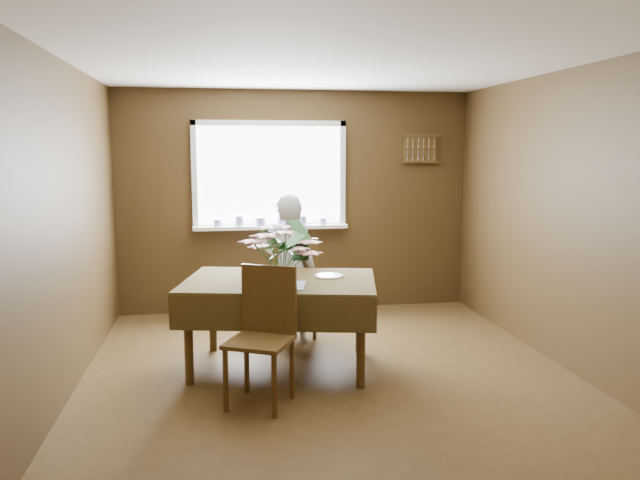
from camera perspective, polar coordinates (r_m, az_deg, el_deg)
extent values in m
plane|color=#453117|center=(5.20, 0.99, -12.39)|extent=(4.50, 4.50, 0.00)
plane|color=white|center=(4.92, 1.07, 16.04)|extent=(4.50, 4.50, 0.00)
plane|color=brown|center=(7.12, -2.20, 3.51)|extent=(4.00, 0.00, 4.00)
plane|color=brown|center=(2.75, 9.41, -4.05)|extent=(4.00, 0.00, 4.00)
plane|color=brown|center=(4.96, -22.36, 0.87)|extent=(0.00, 4.50, 4.50)
plane|color=brown|center=(5.61, 21.56, 1.70)|extent=(0.00, 4.50, 4.50)
cube|color=white|center=(7.06, -4.62, 5.89)|extent=(1.60, 0.01, 1.10)
cube|color=white|center=(7.04, -4.67, 10.61)|extent=(1.72, 0.06, 0.06)
cube|color=white|center=(7.09, -4.56, 1.20)|extent=(1.72, 0.06, 0.06)
cube|color=white|center=(7.02, -11.41, 5.75)|extent=(0.06, 0.06, 1.22)
cube|color=white|center=(7.16, 2.06, 5.94)|extent=(0.06, 0.06, 1.22)
cube|color=white|center=(7.02, -4.52, 1.21)|extent=(1.72, 0.20, 0.04)
cylinder|color=white|center=(6.97, -9.32, 1.57)|extent=(0.09, 0.09, 0.08)
cylinder|color=white|center=(6.97, -7.40, 1.76)|extent=(0.11, 0.11, 0.12)
cylinder|color=white|center=(6.98, -5.47, 1.71)|extent=(0.12, 0.12, 0.09)
cylinder|color=white|center=(7.00, -3.55, 1.89)|extent=(0.10, 0.10, 0.13)
cylinder|color=white|center=(7.03, -1.65, 1.83)|extent=(0.11, 0.11, 0.10)
cylinder|color=white|center=(7.06, 0.24, 1.77)|extent=(0.09, 0.09, 0.08)
cube|color=#523A1A|center=(7.39, 9.15, 8.24)|extent=(0.40, 0.03, 0.30)
cube|color=#523A1A|center=(7.38, 9.21, 9.41)|extent=(0.44, 0.04, 0.03)
cube|color=#523A1A|center=(7.38, 9.16, 7.08)|extent=(0.44, 0.04, 0.03)
cylinder|color=#523A1A|center=(5.04, -11.92, -8.98)|extent=(0.07, 0.07, 0.71)
cylinder|color=#523A1A|center=(4.88, 3.76, -9.40)|extent=(0.07, 0.07, 0.71)
cylinder|color=#523A1A|center=(5.82, -9.79, -6.58)|extent=(0.07, 0.07, 0.71)
cylinder|color=#523A1A|center=(5.68, 3.65, -6.84)|extent=(0.07, 0.07, 0.71)
cube|color=#523A1A|center=(5.22, -3.68, -3.95)|extent=(1.68, 1.30, 0.04)
cube|color=#362C13|center=(5.22, -3.68, -3.68)|extent=(1.76, 1.37, 0.01)
cube|color=#362C13|center=(4.73, -4.42, -6.72)|extent=(1.53, 0.34, 0.28)
cube|color=#362C13|center=(5.76, -3.06, -4.01)|extent=(1.53, 0.34, 0.28)
cube|color=#362C13|center=(5.39, -11.99, -5.03)|extent=(0.24, 1.04, 0.28)
cube|color=#362C13|center=(5.22, 4.94, -5.33)|extent=(0.24, 1.04, 0.28)
cube|color=#4CB5D8|center=(4.97, -4.02, -4.16)|extent=(0.51, 0.42, 0.01)
cylinder|color=#523A1A|center=(6.45, -0.92, -6.18)|extent=(0.04, 0.04, 0.46)
cylinder|color=#523A1A|center=(6.41, -4.20, -6.27)|extent=(0.04, 0.04, 0.46)
cylinder|color=#523A1A|center=(6.09, -0.50, -7.03)|extent=(0.04, 0.04, 0.46)
cylinder|color=#523A1A|center=(6.06, -3.98, -7.14)|extent=(0.04, 0.04, 0.46)
cube|color=#523A1A|center=(6.19, -2.41, -4.45)|extent=(0.44, 0.44, 0.03)
cube|color=#523A1A|center=(5.94, -2.24, -2.32)|extent=(0.43, 0.04, 0.51)
cylinder|color=#523A1A|center=(4.53, -8.63, -12.59)|extent=(0.04, 0.04, 0.46)
cylinder|color=#523A1A|center=(4.39, -4.21, -13.19)|extent=(0.04, 0.04, 0.46)
cylinder|color=#523A1A|center=(4.84, -6.72, -11.17)|extent=(0.04, 0.04, 0.46)
cylinder|color=#523A1A|center=(4.71, -2.57, -11.67)|extent=(0.04, 0.04, 0.46)
cube|color=#523A1A|center=(4.54, -5.57, -9.25)|extent=(0.57, 0.57, 0.03)
cube|color=#523A1A|center=(4.64, -4.68, -5.40)|extent=(0.40, 0.22, 0.51)
imported|color=white|center=(5.93, -2.87, -2.67)|extent=(0.59, 0.45, 1.43)
cylinder|color=white|center=(4.98, -3.43, -3.38)|extent=(0.11, 0.11, 0.14)
cylinder|color=#33662D|center=(4.96, -3.44, -2.18)|extent=(0.06, 0.06, 0.10)
cylinder|color=white|center=(5.31, 0.81, -3.30)|extent=(0.33, 0.33, 0.01)
cube|color=silver|center=(5.02, -2.59, -3.95)|extent=(0.12, 0.19, 0.00)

